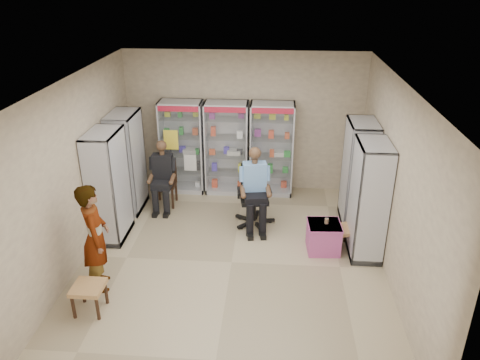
# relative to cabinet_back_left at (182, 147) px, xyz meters

# --- Properties ---
(floor) EXTENTS (6.00, 6.00, 0.00)m
(floor) POSITION_rel_cabinet_back_left_xyz_m (1.30, -2.73, -1.00)
(floor) COLOR tan
(floor) RESTS_ON ground
(room_shell) EXTENTS (5.02, 6.02, 3.01)m
(room_shell) POSITION_rel_cabinet_back_left_xyz_m (1.30, -2.73, 0.97)
(room_shell) COLOR #C4B291
(room_shell) RESTS_ON ground
(cabinet_back_left) EXTENTS (0.90, 0.50, 2.00)m
(cabinet_back_left) POSITION_rel_cabinet_back_left_xyz_m (0.00, 0.00, 0.00)
(cabinet_back_left) COLOR #ACAFB4
(cabinet_back_left) RESTS_ON floor
(cabinet_back_mid) EXTENTS (0.90, 0.50, 2.00)m
(cabinet_back_mid) POSITION_rel_cabinet_back_left_xyz_m (0.95, 0.00, 0.00)
(cabinet_back_mid) COLOR #9E9FA4
(cabinet_back_mid) RESTS_ON floor
(cabinet_back_right) EXTENTS (0.90, 0.50, 2.00)m
(cabinet_back_right) POSITION_rel_cabinet_back_left_xyz_m (1.90, 0.00, 0.00)
(cabinet_back_right) COLOR silver
(cabinet_back_right) RESTS_ON floor
(cabinet_right_far) EXTENTS (0.90, 0.50, 2.00)m
(cabinet_right_far) POSITION_rel_cabinet_back_left_xyz_m (3.53, -1.13, 0.00)
(cabinet_right_far) COLOR silver
(cabinet_right_far) RESTS_ON floor
(cabinet_right_near) EXTENTS (0.90, 0.50, 2.00)m
(cabinet_right_near) POSITION_rel_cabinet_back_left_xyz_m (3.53, -2.23, 0.00)
(cabinet_right_near) COLOR #B5B7BD
(cabinet_right_near) RESTS_ON floor
(cabinet_left_far) EXTENTS (0.90, 0.50, 2.00)m
(cabinet_left_far) POSITION_rel_cabinet_back_left_xyz_m (-0.93, -0.93, 0.00)
(cabinet_left_far) COLOR #AFB1B6
(cabinet_left_far) RESTS_ON floor
(cabinet_left_near) EXTENTS (0.90, 0.50, 2.00)m
(cabinet_left_near) POSITION_rel_cabinet_back_left_xyz_m (-0.93, -2.03, 0.00)
(cabinet_left_near) COLOR #9FA1A6
(cabinet_left_near) RESTS_ON floor
(wooden_chair) EXTENTS (0.42, 0.42, 0.94)m
(wooden_chair) POSITION_rel_cabinet_back_left_xyz_m (-0.25, -0.73, -0.53)
(wooden_chair) COLOR black
(wooden_chair) RESTS_ON floor
(seated_customer) EXTENTS (0.44, 0.60, 1.34)m
(seated_customer) POSITION_rel_cabinet_back_left_xyz_m (-0.25, -0.78, -0.33)
(seated_customer) COLOR black
(seated_customer) RESTS_ON floor
(office_chair) EXTENTS (0.73, 0.73, 1.17)m
(office_chair) POSITION_rel_cabinet_back_left_xyz_m (1.61, -1.39, -0.42)
(office_chair) COLOR black
(office_chair) RESTS_ON floor
(seated_shopkeeper) EXTENTS (0.59, 0.75, 1.49)m
(seated_shopkeeper) POSITION_rel_cabinet_back_left_xyz_m (1.61, -1.44, -0.26)
(seated_shopkeeper) COLOR #6FA7DC
(seated_shopkeeper) RESTS_ON floor
(pink_trunk) EXTENTS (0.57, 0.55, 0.52)m
(pink_trunk) POSITION_rel_cabinet_back_left_xyz_m (2.85, -2.23, -0.74)
(pink_trunk) COLOR #9D3F6A
(pink_trunk) RESTS_ON floor
(tea_glass) EXTENTS (0.07, 0.07, 0.09)m
(tea_glass) POSITION_rel_cabinet_back_left_xyz_m (2.88, -2.21, -0.43)
(tea_glass) COLOR #5F2508
(tea_glass) RESTS_ON pink_trunk
(woven_stool_a) EXTENTS (0.50, 0.50, 0.39)m
(woven_stool_a) POSITION_rel_cabinet_back_left_xyz_m (3.17, -2.14, -0.80)
(woven_stool_a) COLOR #B4754C
(woven_stool_a) RESTS_ON floor
(woven_stool_b) EXTENTS (0.44, 0.44, 0.43)m
(woven_stool_b) POSITION_rel_cabinet_back_left_xyz_m (-0.60, -4.08, -0.78)
(woven_stool_b) COLOR #A78E46
(woven_stool_b) RESTS_ON floor
(standing_man) EXTENTS (0.60, 0.73, 1.72)m
(standing_man) POSITION_rel_cabinet_back_left_xyz_m (-0.65, -3.49, -0.14)
(standing_man) COLOR gray
(standing_man) RESTS_ON floor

